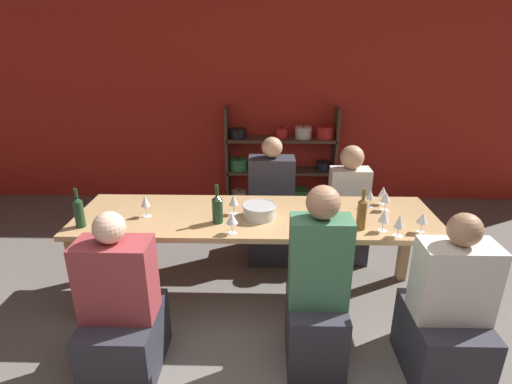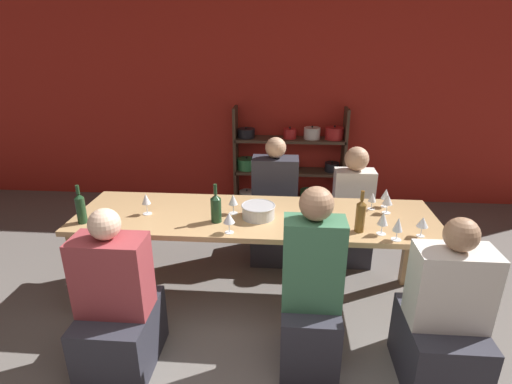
% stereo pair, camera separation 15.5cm
% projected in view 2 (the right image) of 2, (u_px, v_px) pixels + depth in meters
% --- Properties ---
extents(wall_back_red, '(8.80, 0.06, 2.70)m').
position_uv_depth(wall_back_red, '(267.00, 97.00, 5.05)').
color(wall_back_red, red).
rests_on(wall_back_red, ground_plane).
extents(shelf_unit, '(1.41, 0.30, 1.26)m').
position_uv_depth(shelf_unit, '(288.00, 165.00, 5.14)').
color(shelf_unit, '#4C3828').
rests_on(shelf_unit, ground_plane).
extents(dining_table, '(2.78, 0.80, 0.77)m').
position_uv_depth(dining_table, '(255.00, 225.00, 3.13)').
color(dining_table, tan).
rests_on(dining_table, ground_plane).
extents(mixing_bowl, '(0.26, 0.26, 0.10)m').
position_uv_depth(mixing_bowl, '(258.00, 211.00, 3.03)').
color(mixing_bowl, '#B7BABC').
rests_on(mixing_bowl, dining_table).
extents(wine_bottle_green, '(0.07, 0.07, 0.31)m').
position_uv_depth(wine_bottle_green, '(360.00, 215.00, 2.79)').
color(wine_bottle_green, brown).
rests_on(wine_bottle_green, dining_table).
extents(wine_bottle_dark, '(0.08, 0.08, 0.30)m').
position_uv_depth(wine_bottle_dark, '(216.00, 207.00, 2.94)').
color(wine_bottle_dark, '#19381E').
rests_on(wine_bottle_dark, dining_table).
extents(wine_bottle_amber, '(0.07, 0.07, 0.30)m').
position_uv_depth(wine_bottle_amber, '(81.00, 208.00, 2.92)').
color(wine_bottle_amber, '#19381E').
rests_on(wine_bottle_amber, dining_table).
extents(wine_glass_white_a, '(0.08, 0.08, 0.15)m').
position_uv_depth(wine_glass_white_a, '(229.00, 218.00, 2.77)').
color(wine_glass_white_a, white).
rests_on(wine_glass_white_a, dining_table).
extents(wine_glass_red_a, '(0.08, 0.08, 0.15)m').
position_uv_depth(wine_glass_red_a, '(388.00, 200.00, 3.09)').
color(wine_glass_red_a, white).
rests_on(wine_glass_red_a, dining_table).
extents(wine_glass_empty_a, '(0.07, 0.07, 0.15)m').
position_uv_depth(wine_glass_empty_a, '(386.00, 194.00, 3.21)').
color(wine_glass_empty_a, white).
rests_on(wine_glass_empty_a, dining_table).
extents(wine_glass_white_b, '(0.08, 0.08, 0.14)m').
position_uv_depth(wine_glass_white_b, '(423.00, 223.00, 2.72)').
color(wine_glass_white_b, white).
rests_on(wine_glass_white_b, dining_table).
extents(wine_glass_red_b, '(0.07, 0.07, 0.16)m').
position_uv_depth(wine_glass_red_b, '(233.00, 200.00, 3.08)').
color(wine_glass_red_b, white).
rests_on(wine_glass_red_b, dining_table).
extents(wine_glass_empty_b, '(0.06, 0.06, 0.14)m').
position_uv_depth(wine_glass_empty_b, '(372.00, 198.00, 3.16)').
color(wine_glass_empty_b, white).
rests_on(wine_glass_empty_b, dining_table).
extents(wine_glass_empty_c, '(0.07, 0.07, 0.17)m').
position_uv_depth(wine_glass_empty_c, '(146.00, 200.00, 3.07)').
color(wine_glass_empty_c, white).
rests_on(wine_glass_empty_c, dining_table).
extents(wine_glass_red_c, '(0.07, 0.07, 0.17)m').
position_uv_depth(wine_glass_red_c, '(383.00, 219.00, 2.75)').
color(wine_glass_red_c, white).
rests_on(wine_glass_red_c, dining_table).
extents(wine_glass_white_c, '(0.07, 0.07, 0.16)m').
position_uv_depth(wine_glass_white_c, '(398.00, 225.00, 2.67)').
color(wine_glass_white_c, white).
rests_on(wine_glass_white_c, dining_table).
extents(person_near_a, '(0.45, 0.56, 1.12)m').
position_uv_depth(person_near_a, '(118.00, 312.00, 2.57)').
color(person_near_a, '#2D2D38').
rests_on(person_near_a, ground_plane).
extents(person_far_a, '(0.43, 0.54, 1.21)m').
position_uv_depth(person_far_a, '(274.00, 215.00, 3.90)').
color(person_far_a, '#2D2D38').
rests_on(person_far_a, ground_plane).
extents(person_near_b, '(0.45, 0.56, 1.13)m').
position_uv_depth(person_near_b, '(442.00, 327.00, 2.43)').
color(person_near_b, '#2D2D38').
rests_on(person_near_b, ground_plane).
extents(person_far_b, '(0.37, 0.46, 1.14)m').
position_uv_depth(person_far_b, '(351.00, 219.00, 3.85)').
color(person_far_b, '#2D2D38').
rests_on(person_far_b, ground_plane).
extents(person_near_c, '(0.37, 0.46, 1.26)m').
position_uv_depth(person_near_c, '(311.00, 303.00, 2.55)').
color(person_near_c, '#2D2D38').
rests_on(person_near_c, ground_plane).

